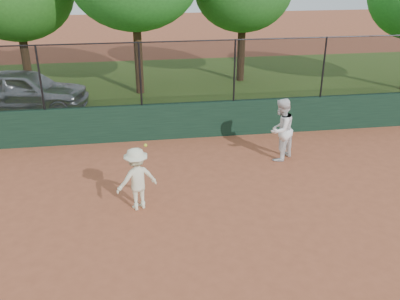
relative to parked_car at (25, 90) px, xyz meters
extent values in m
plane|color=#A75436|center=(4.87, -9.75, -0.81)|extent=(80.00, 80.00, 0.00)
cube|color=#173323|center=(4.87, -3.75, -0.21)|extent=(26.00, 0.20, 1.20)
cube|color=#345219|center=(4.87, 2.25, -0.80)|extent=(36.00, 12.00, 0.01)
imported|color=#9EA1A7|center=(0.00, 0.00, 0.00)|extent=(4.98, 2.69, 1.61)
imported|color=white|center=(8.31, -5.86, 0.13)|extent=(1.15, 1.13, 1.87)
imported|color=#EDEECA|center=(4.09, -8.04, -0.03)|extent=(1.14, 0.89, 1.56)
sphere|color=#BED930|center=(4.33, -8.24, 0.90)|extent=(0.08, 0.08, 0.08)
cube|color=black|center=(4.87, -3.75, 1.39)|extent=(26.00, 0.02, 2.00)
cylinder|color=black|center=(4.87, -3.75, 2.37)|extent=(26.00, 0.04, 0.04)
cylinder|color=black|center=(1.37, -3.75, 1.39)|extent=(0.06, 0.06, 2.00)
cylinder|color=black|center=(4.37, -3.75, 1.39)|extent=(0.06, 0.06, 2.00)
cylinder|color=black|center=(7.37, -3.75, 1.39)|extent=(0.06, 0.06, 2.00)
cylinder|color=black|center=(10.37, -3.75, 1.39)|extent=(0.06, 0.06, 2.00)
cylinder|color=#422B16|center=(-0.54, 3.29, 0.36)|extent=(0.36, 0.36, 2.33)
cylinder|color=#432C18|center=(4.43, 1.74, 0.65)|extent=(0.36, 0.36, 2.90)
cylinder|color=#3A2413|center=(9.28, 3.16, 0.44)|extent=(0.36, 0.36, 2.48)
camera|label=1|loc=(4.15, -17.46, 4.83)|focal=40.00mm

